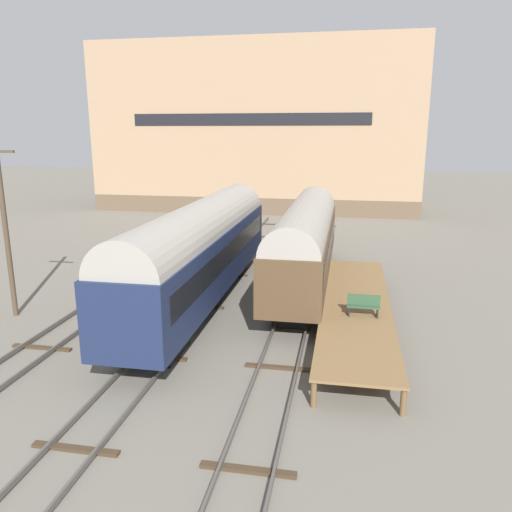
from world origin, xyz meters
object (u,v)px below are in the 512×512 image
train_car_navy (201,247)px  bench (363,305)px  utility_pole (5,222)px  train_car_brown (305,239)px  person_worker (96,320)px

train_car_navy → bench: size_ratio=13.54×
train_car_navy → utility_pole: bearing=-158.9°
train_car_navy → utility_pole: 9.27m
bench → utility_pole: 16.92m
train_car_brown → train_car_navy: (-4.96, -3.98, 0.21)m
train_car_brown → train_car_navy: bearing=-141.3°
train_car_brown → utility_pole: utility_pole is taller
train_car_navy → person_worker: 6.80m
bench → person_worker: bench is taller
train_car_navy → train_car_brown: bearing=38.7°
train_car_brown → person_worker: train_car_brown is taller
train_car_navy → person_worker: bearing=-116.1°
bench → train_car_navy: bearing=159.7°
utility_pole → train_car_brown: bearing=28.4°
bench → train_car_brown: bearing=114.3°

